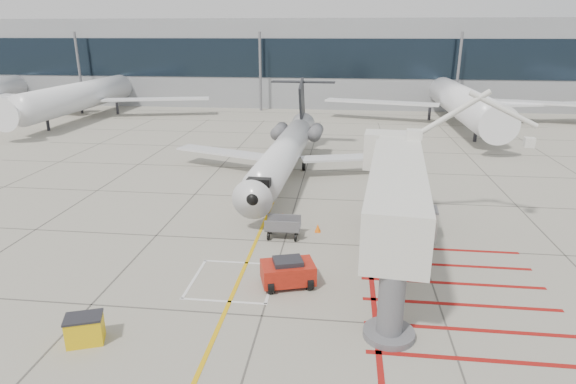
# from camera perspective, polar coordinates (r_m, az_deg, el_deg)

# --- Properties ---
(ground_plane) EXTENTS (260.00, 260.00, 0.00)m
(ground_plane) POSITION_cam_1_polar(r_m,az_deg,el_deg) (25.48, -1.60, -9.62)
(ground_plane) COLOR #9B9586
(ground_plane) RESTS_ON ground
(regional_jet) EXTENTS (23.12, 28.61, 7.27)m
(regional_jet) POSITION_cam_1_polar(r_m,az_deg,el_deg) (38.57, -0.94, 5.94)
(regional_jet) COLOR silver
(regional_jet) RESTS_ON ground_plane
(jet_bridge) EXTENTS (10.50, 19.19, 7.37)m
(jet_bridge) POSITION_cam_1_polar(r_m,az_deg,el_deg) (25.21, 12.65, -1.25)
(jet_bridge) COLOR silver
(jet_bridge) RESTS_ON ground_plane
(pushback_tug) EXTENTS (2.94, 2.30, 1.50)m
(pushback_tug) POSITION_cam_1_polar(r_m,az_deg,el_deg) (24.07, -0.02, -9.38)
(pushback_tug) COLOR #AF1F11
(pushback_tug) RESTS_ON ground_plane
(spill_bin) EXTENTS (1.64, 1.36, 1.21)m
(spill_bin) POSITION_cam_1_polar(r_m,az_deg,el_deg) (21.75, -22.95, -14.75)
(spill_bin) COLOR #E4B60C
(spill_bin) RESTS_ON ground_plane
(baggage_cart) EXTENTS (2.10, 1.33, 1.33)m
(baggage_cart) POSITION_cam_1_polar(r_m,az_deg,el_deg) (29.43, -0.60, -4.18)
(baggage_cart) COLOR #56555A
(baggage_cart) RESTS_ON ground_plane
(ground_power_unit) EXTENTS (2.56, 1.62, 1.94)m
(ground_power_unit) POSITION_cam_1_polar(r_m,az_deg,el_deg) (30.26, 14.86, -3.55)
(ground_power_unit) COLOR #BAB9B1
(ground_power_unit) RESTS_ON ground_plane
(cone_nose) EXTENTS (0.35, 0.35, 0.49)m
(cone_nose) POSITION_cam_1_polar(r_m,az_deg,el_deg) (32.25, -0.62, -2.90)
(cone_nose) COLOR #EA490C
(cone_nose) RESTS_ON ground_plane
(cone_side) EXTENTS (0.38, 0.38, 0.53)m
(cone_side) POSITION_cam_1_polar(r_m,az_deg,el_deg) (30.39, 3.55, -4.27)
(cone_side) COLOR orange
(cone_side) RESTS_ON ground_plane
(terminal_building) EXTENTS (180.00, 28.00, 14.00)m
(terminal_building) POSITION_cam_1_polar(r_m,az_deg,el_deg) (92.61, 11.21, 15.04)
(terminal_building) COLOR gray
(terminal_building) RESTS_ON ground_plane
(terminal_glass_band) EXTENTS (180.00, 0.10, 6.00)m
(terminal_glass_band) POSITION_cam_1_polar(r_m,az_deg,el_deg) (78.57, 11.99, 15.17)
(terminal_glass_band) COLOR black
(terminal_glass_band) RESTS_ON ground_plane
(bg_aircraft_b) EXTENTS (34.64, 38.48, 11.55)m
(bg_aircraft_b) POSITION_cam_1_polar(r_m,az_deg,el_deg) (78.07, -22.54, 12.54)
(bg_aircraft_b) COLOR silver
(bg_aircraft_b) RESTS_ON ground_plane
(bg_aircraft_c) EXTENTS (35.64, 39.60, 11.88)m
(bg_aircraft_c) POSITION_cam_1_polar(r_m,az_deg,el_deg) (70.12, 19.49, 12.50)
(bg_aircraft_c) COLOR silver
(bg_aircraft_c) RESTS_ON ground_plane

